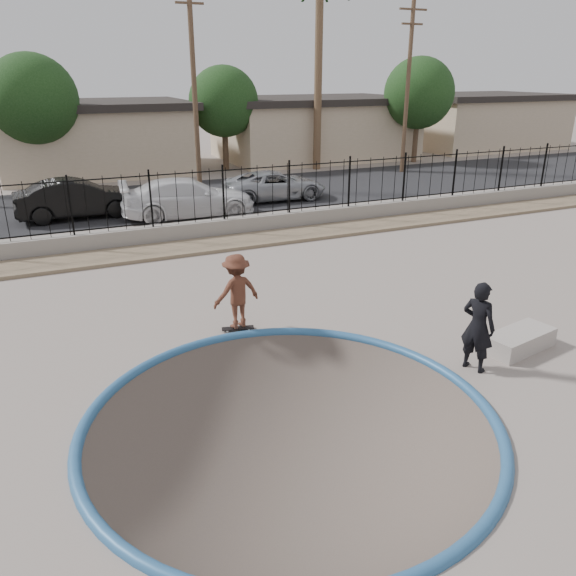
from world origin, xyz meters
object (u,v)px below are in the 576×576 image
Objects in this scene: car_b at (77,199)px; car_c at (188,198)px; skateboard at (238,328)px; videographer at (478,327)px; car_d at (275,185)px; concrete_ledge at (519,340)px; skater at (237,295)px.

car_b is 0.89× the size of car_c.
skateboard is 12.55m from car_b.
videographer is 0.39× the size of car_d.
car_d is at bearing -92.70° from car_b.
videographer reaches higher than concrete_ledge.
skater is at bearing 147.35° from concrete_ledge.
car_c is (1.66, 10.70, -0.05)m from skater.
car_b is (-2.37, 12.30, 0.75)m from skateboard.
car_c is (4.03, -1.60, -0.01)m from car_b.
skater reaches higher than car_d.
skater is 6.09m from concrete_ledge.
car_d is at bearing -125.77° from skater.
skater is 13.71m from car_d.
videographer is 1.63m from concrete_ledge.
car_d is (8.41, 0.00, -0.12)m from car_b.
car_b is (-6.02, 15.83, -0.11)m from videographer.
car_b is (-2.37, 12.30, -0.05)m from skater.
skater is 0.80m from skateboard.
concrete_ledge is 14.40m from car_c.
videographer is 14.37m from car_c.
videographer is 16.01m from car_d.
skateboard is (-0.00, 0.00, -0.80)m from skater.
concrete_ledge is (5.10, -3.26, -0.65)m from skater.
skateboard is 0.41× the size of videographer.
car_c reaches higher than concrete_ledge.
car_c is at bearing 112.09° from car_d.
videographer reaches higher than car_c.
car_c reaches higher than car_d.
concrete_ledge is at bearing 178.54° from car_d.
concrete_ledge is (5.10, -3.26, 0.15)m from skateboard.
car_d is at bearing -64.42° from car_c.
car_d is at bearing -30.32° from videographer.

